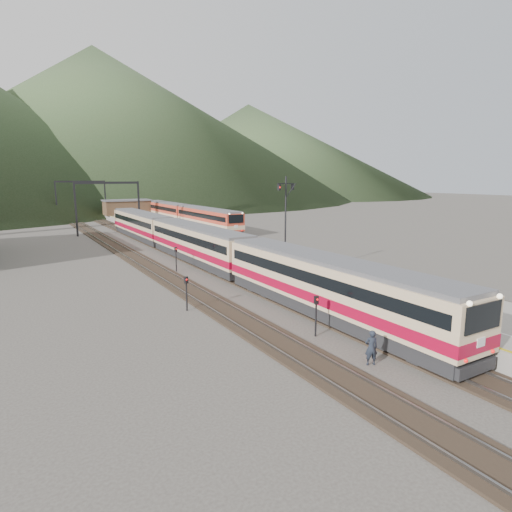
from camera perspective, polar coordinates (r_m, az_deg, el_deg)
ground at (r=22.58m, az=21.49°, el=-12.56°), size 400.00×400.00×0.00m
track_main at (r=55.74m, az=-12.78°, el=1.39°), size 2.60×200.00×0.23m
track_far at (r=54.44m, az=-17.79°, el=0.94°), size 2.60×200.00×0.23m
track_second at (r=60.21m, az=-2.32°, el=2.30°), size 2.60×200.00×0.23m
platform at (r=55.80m, az=-6.69°, el=2.04°), size 8.00×100.00×1.00m
gantry_near at (r=68.96m, az=-19.15°, el=7.37°), size 9.55×0.25×8.00m
gantry_far at (r=93.56m, az=-22.31°, el=7.81°), size 9.55×0.25×8.00m
station_shed at (r=93.39m, az=-16.84°, el=6.28°), size 9.40×4.40×3.10m
hill_b at (r=248.64m, az=-20.48°, el=16.44°), size 220.00×220.00×75.00m
hill_c at (r=256.59m, az=-1.02°, el=14.06°), size 160.00×160.00×50.00m
main_train at (r=43.79m, az=-7.78°, el=1.74°), size 2.94×60.23×3.58m
second_train at (r=78.37m, az=-9.44°, el=5.45°), size 2.87×39.08×3.50m
signal_mast at (r=36.41m, az=3.97°, el=5.81°), size 2.12×0.78×7.66m
short_signal_a at (r=23.51m, az=8.01°, el=-7.21°), size 0.23×0.18×2.27m
short_signal_b at (r=40.00m, az=-10.62°, el=0.03°), size 0.27×0.24×2.27m
short_signal_c at (r=28.04m, az=-9.27°, el=-4.34°), size 0.26×0.23×2.27m
worker at (r=20.78m, az=15.10°, el=-11.72°), size 0.71×0.60×1.67m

